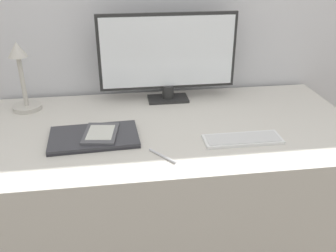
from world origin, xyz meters
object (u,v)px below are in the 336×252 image
Objects in this scene: laptop at (94,137)px; pen at (162,156)px; keyboard at (243,139)px; desk_lamp at (22,76)px; monitor at (168,56)px; ereader at (101,133)px.

laptop is 0.30m from pen.
laptop reaches higher than keyboard.
pen is at bearing -42.43° from desk_lamp.
monitor is at bearing 46.93° from laptop.
laptop is 1.12× the size of desk_lamp.
desk_lamp reaches higher than keyboard.
keyboard is at bearing -9.71° from ereader.
desk_lamp is (-0.31, 0.34, 0.15)m from laptop.
keyboard is at bearing -63.70° from monitor.
monitor is at bearing 116.30° from keyboard.
ereader is at bearing -45.08° from desk_lamp.
laptop is (-0.34, -0.36, -0.21)m from monitor.
desk_lamp is (-0.34, 0.34, 0.14)m from ereader.
pen is (0.24, -0.17, -0.01)m from laptop.
laptop is at bearing 179.45° from ereader.
ereader is 1.71× the size of pen.
desk_lamp is 2.79× the size of pen.
keyboard is 0.99m from desk_lamp.
laptop is at bearing 170.71° from keyboard.
desk_lamp reaches higher than laptop.
desk_lamp reaches higher than pen.
keyboard is 0.57m from laptop.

